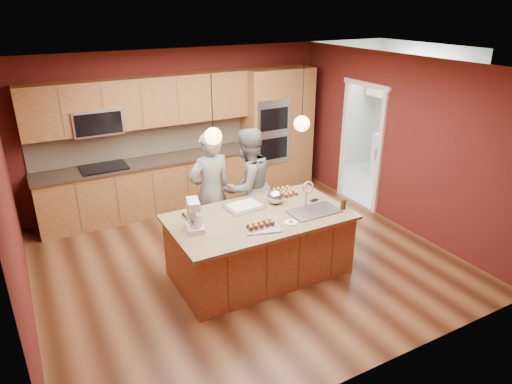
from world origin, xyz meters
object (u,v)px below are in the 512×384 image
person_left (210,193)px  person_right (248,187)px  mixing_bowl (276,197)px  island (261,244)px  stand_mixer (194,217)px

person_left → person_right: person_left is taller
person_left → person_right: (0.60, 0.00, -0.02)m
mixing_bowl → island: bearing=-146.6°
island → stand_mixer: 1.07m
person_right → mixing_bowl: person_right is taller
person_right → island: bearing=58.2°
person_right → person_left: bearing=-14.4°
person_left → mixing_bowl: 0.95m
person_right → mixing_bowl: bearing=83.1°
stand_mixer → mixing_bowl: stand_mixer is taller
island → mixing_bowl: 0.68m
mixing_bowl → stand_mixer: bearing=-170.7°
person_left → stand_mixer: 1.05m
stand_mixer → mixing_bowl: bearing=22.1°
person_left → person_right: 0.60m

